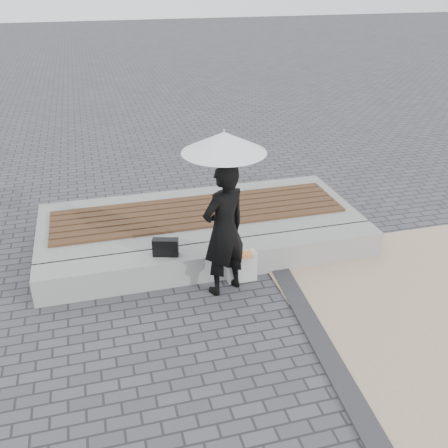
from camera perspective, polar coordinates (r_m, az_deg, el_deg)
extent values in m
plane|color=#48494D|center=(6.17, 3.13, -13.08)|extent=(80.00, 80.00, 0.00)
cube|color=#313133|center=(6.05, 11.65, -14.45)|extent=(0.61, 5.20, 0.04)
cube|color=gray|center=(7.30, -0.73, -4.07)|extent=(5.00, 0.45, 0.40)
cube|color=#979792|center=(8.32, -2.81, 0.05)|extent=(5.00, 2.00, 0.40)
imported|color=black|center=(6.58, 0.00, -0.69)|extent=(0.79, 0.67, 1.82)
cylinder|color=#B1B0B5|center=(6.35, 0.00, 3.59)|extent=(0.02, 0.02, 1.03)
cone|color=white|center=(6.12, 0.00, 9.11)|extent=(1.03, 1.03, 0.25)
sphere|color=#B1B0B5|center=(6.08, 0.00, 10.39)|extent=(0.03, 0.03, 0.03)
cube|color=black|center=(7.01, -6.53, -2.60)|extent=(0.37, 0.22, 0.25)
cube|color=beige|center=(7.13, 1.96, -4.75)|extent=(0.41, 0.18, 0.43)
cube|color=red|center=(6.98, 2.11, -3.42)|extent=(0.28, 0.22, 0.01)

